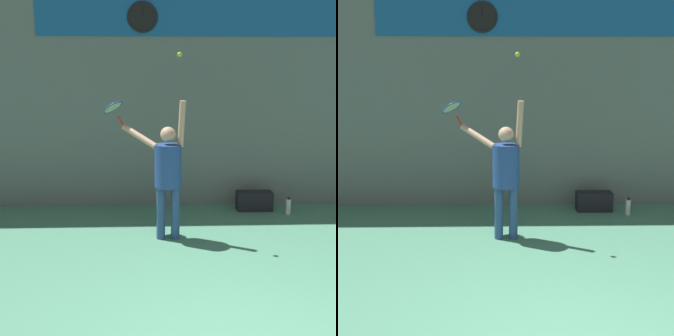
# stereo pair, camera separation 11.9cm
# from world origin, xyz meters

# --- Properties ---
(back_wall) EXTENTS (18.00, 0.10, 5.00)m
(back_wall) POSITION_xyz_m (0.00, 5.01, 2.50)
(back_wall) COLOR slate
(back_wall) RESTS_ON ground_plane
(sponsor_banner) EXTENTS (5.72, 0.02, 0.64)m
(sponsor_banner) POSITION_xyz_m (0.00, 4.95, 3.39)
(sponsor_banner) COLOR #195B9E
(scoreboard_clock) EXTENTS (0.53, 0.05, 0.53)m
(scoreboard_clock) POSITION_xyz_m (-1.01, 4.93, 3.39)
(scoreboard_clock) COLOR black
(tennis_player) EXTENTS (0.97, 0.63, 2.07)m
(tennis_player) POSITION_xyz_m (-0.64, 3.17, 1.06)
(tennis_player) COLOR #2D4C7F
(tennis_player) RESTS_ON ground_plane
(tennis_racket) EXTENTS (0.43, 0.44, 0.40)m
(tennis_racket) POSITION_xyz_m (-1.45, 3.66, 1.92)
(tennis_racket) COLOR red
(tennis_ball) EXTENTS (0.07, 0.07, 0.07)m
(tennis_ball) POSITION_xyz_m (-0.48, 3.09, 2.70)
(tennis_ball) COLOR #CCDB2D
(water_bottle) EXTENTS (0.08, 0.08, 0.31)m
(water_bottle) POSITION_xyz_m (1.53, 4.29, 0.14)
(water_bottle) COLOR silver
(water_bottle) RESTS_ON ground_plane
(equipment_bag) EXTENTS (0.63, 0.29, 0.34)m
(equipment_bag) POSITION_xyz_m (0.98, 4.57, 0.17)
(equipment_bag) COLOR black
(equipment_bag) RESTS_ON ground_plane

